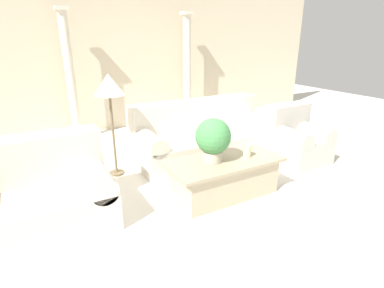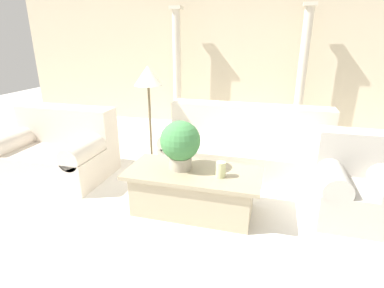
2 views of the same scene
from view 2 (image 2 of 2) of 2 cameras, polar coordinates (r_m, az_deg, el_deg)
ground_plane at (r=3.75m, az=1.95°, el=-9.16°), size 16.00×16.00×0.00m
wall_back at (r=6.41m, az=9.12°, el=17.56°), size 10.00×0.06×3.20m
sofa_long at (r=4.31m, az=10.39°, el=-0.44°), size 2.28×0.96×0.90m
loveseat at (r=4.50m, az=-24.02°, el=-0.89°), size 1.41×0.96×0.90m
coffee_table at (r=3.28m, az=0.19°, el=-8.84°), size 1.42×0.67×0.47m
potted_plant at (r=3.14m, az=-2.24°, el=0.23°), size 0.43×0.43×0.53m
pillar_candle at (r=3.04m, az=5.50°, el=-4.85°), size 0.10×0.10×0.16m
floor_lamp at (r=4.44m, az=-8.36°, el=12.08°), size 0.41×0.41×1.43m
column_left at (r=6.34m, az=-2.87°, el=14.27°), size 0.23×0.23×2.38m
column_right at (r=6.04m, az=20.25°, el=12.86°), size 0.23×0.23×2.38m
armchair at (r=3.62m, az=28.56°, el=-6.55°), size 0.77×0.84×0.87m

